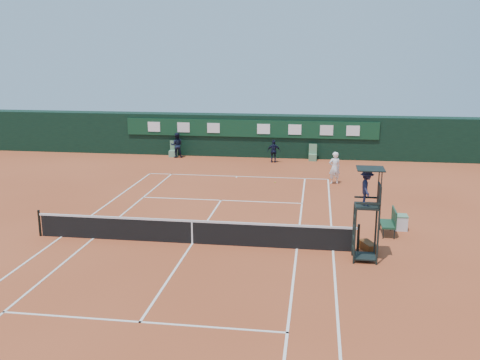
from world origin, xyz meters
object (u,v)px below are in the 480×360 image
player_bench (390,221)px  cooler (400,222)px  player (334,168)px  tennis_net (192,231)px  umpire_chair (367,195)px

player_bench → cooler: size_ratio=1.86×
player → cooler: bearing=88.7°
tennis_net → player: 12.31m
player_bench → player: size_ratio=0.64×
tennis_net → player_bench: 8.16m
umpire_chair → player_bench: bearing=66.8°
tennis_net → cooler: size_ratio=20.00×
tennis_net → umpire_chair: umpire_chair is taller
tennis_net → player: (5.80, 10.85, 0.42)m
umpire_chair → cooler: bearing=64.2°
cooler → player: bearing=108.1°
umpire_chair → player_bench: (1.28, 3.00, -1.86)m
player_bench → player: player is taller
player_bench → player: (-2.05, 8.63, 0.33)m
umpire_chair → player_bench: size_ratio=2.85×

